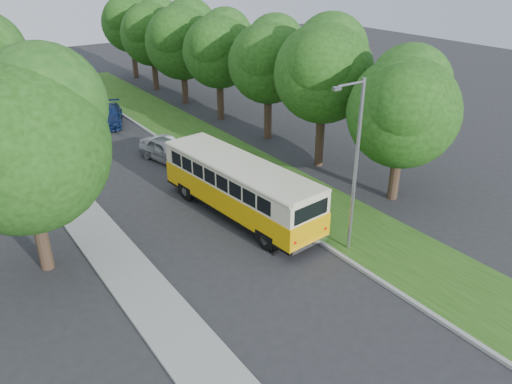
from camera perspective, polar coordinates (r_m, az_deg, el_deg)
ground at (r=22.96m, az=-1.71°, el=-7.17°), size 120.00×120.00×0.00m
curb at (r=28.29m, az=-1.21°, el=-0.22°), size 0.20×70.00×0.15m
grass_verge at (r=29.53m, az=2.58°, el=0.91°), size 4.50×70.00×0.13m
sidewalk at (r=25.20m, az=-17.34°, el=-5.07°), size 2.20×70.00×0.12m
treeline at (r=37.35m, az=-13.50°, el=15.04°), size 24.27×41.91×9.46m
lamppost_near at (r=21.64m, az=11.21°, el=3.24°), size 1.71×0.16×8.00m
lamppost_far at (r=33.73m, az=-24.31°, el=9.18°), size 1.71×0.16×7.50m
warning_sign at (r=30.72m, az=-21.49°, el=3.42°), size 0.56×0.10×2.50m
vintage_bus at (r=25.52m, az=-1.88°, el=0.35°), size 3.54×10.46×3.05m
car_silver at (r=33.26m, az=-10.15°, el=4.73°), size 2.69×4.66×1.49m
car_white at (r=33.85m, az=-10.26°, el=4.94°), size 2.22×4.20×1.32m
car_blue at (r=41.80m, az=-16.45°, el=8.42°), size 3.66×5.28×1.42m
car_grey at (r=46.30m, az=-18.47°, el=9.67°), size 2.51×4.66×1.24m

